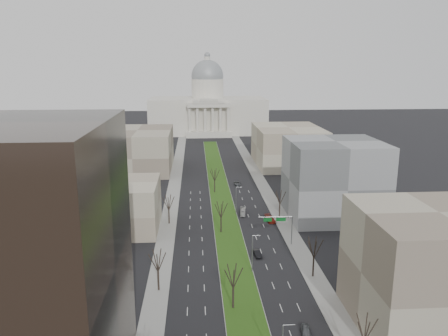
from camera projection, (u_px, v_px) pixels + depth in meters
name	position (u px, v px, depth m)	size (l,w,h in m)	color
ground	(220.00, 192.00, 163.84)	(600.00, 600.00, 0.00)	black
median	(220.00, 193.00, 162.83)	(8.00, 222.03, 0.20)	#999993
sidewalk_left	(170.00, 216.00, 138.43)	(5.00, 330.00, 0.15)	gray
sidewalk_right	(279.00, 213.00, 140.68)	(5.00, 330.00, 0.15)	gray
capitol	(208.00, 109.00, 305.26)	(80.00, 46.00, 55.00)	beige
building_beige_left	(113.00, 206.00, 126.12)	(26.00, 22.00, 14.00)	tan
building_tan_right	(432.00, 270.00, 78.00)	(26.00, 24.00, 22.00)	gray
building_grey_right	(334.00, 179.00, 136.07)	(28.00, 26.00, 24.00)	slate
building_far_left	(138.00, 150.00, 198.32)	(30.00, 40.00, 18.00)	gray
building_far_right	(288.00, 146.00, 207.69)	(30.00, 40.00, 18.00)	tan
tree_left_mid	(158.00, 260.00, 91.22)	(5.40, 5.40, 9.72)	black
tree_left_far	(169.00, 202.00, 130.08)	(5.28, 5.28, 9.50)	black
tree_right_near	(365.00, 328.00, 68.27)	(5.16, 5.16, 9.29)	black
tree_right_mid	(314.00, 247.00, 97.28)	(5.52, 5.52, 9.94)	black
tree_right_far	(280.00, 197.00, 136.26)	(5.04, 5.04, 9.07)	black
tree_median_a	(233.00, 276.00, 84.44)	(5.40, 5.40, 9.72)	black
tree_median_b	(221.00, 209.00, 123.26)	(5.40, 5.40, 9.72)	black
tree_median_c	(215.00, 174.00, 162.09)	(5.40, 5.40, 9.72)	black
streetlamp_median_b	(253.00, 253.00, 99.87)	(1.90, 0.20, 9.16)	gray
streetlamp_median_c	(236.00, 200.00, 138.70)	(1.90, 0.20, 9.16)	gray
mast_arm_signs	(282.00, 223.00, 114.79)	(9.12, 0.24, 8.09)	gray
car_grey_near	(306.00, 331.00, 77.51)	(1.67, 4.15, 1.41)	#4F5256
car_black	(257.00, 253.00, 109.30)	(1.53, 4.38, 1.44)	black
car_red	(270.00, 219.00, 133.49)	(2.27, 5.59, 1.62)	maroon
car_grey_far	(237.00, 183.00, 173.63)	(2.22, 4.82, 1.34)	#484B4F
box_van	(243.00, 212.00, 139.86)	(1.53, 6.53, 1.82)	silver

